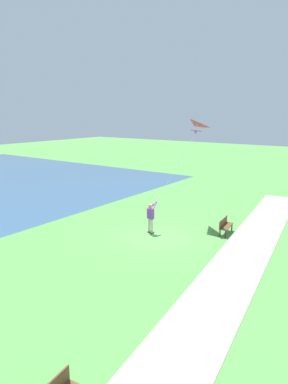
{
  "coord_description": "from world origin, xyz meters",
  "views": [
    {
      "loc": [
        -9.78,
        15.06,
        6.77
      ],
      "look_at": [
        0.38,
        0.82,
        2.71
      ],
      "focal_mm": 31.81,
      "sensor_mm": 36.0,
      "label": 1
    }
  ],
  "objects": [
    {
      "name": "park_bench_near_walkway",
      "position": [
        -2.78,
        -2.77,
        0.51
      ],
      "size": [
        0.61,
        1.54,
        0.88
      ],
      "color": "brown",
      "rests_on": "ground"
    },
    {
      "name": "ground_plane",
      "position": [
        0.0,
        0.0,
        0.0
      ],
      "size": [
        120.0,
        120.0,
        0.0
      ],
      "primitive_type": "plane",
      "color": "#569947"
    },
    {
      "name": "walkway_path",
      "position": [
        -5.03,
        2.0,
        0.01
      ],
      "size": [
        6.14,
        32.06,
        0.02
      ],
      "primitive_type": "cube",
      "rotation": [
        0.0,
        0.0,
        0.12
      ],
      "color": "#ADA393",
      "rests_on": "ground"
    },
    {
      "name": "flying_kite",
      "position": [
        0.01,
        -3.43,
        5.92
      ],
      "size": [
        1.88,
        3.57,
        4.5
      ],
      "color": "red"
    },
    {
      "name": "person_kite_flyer",
      "position": [
        0.75,
        -0.38,
        1.05
      ],
      "size": [
        0.5,
        0.63,
        1.83
      ],
      "color": "#232328",
      "rests_on": "ground"
    }
  ]
}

